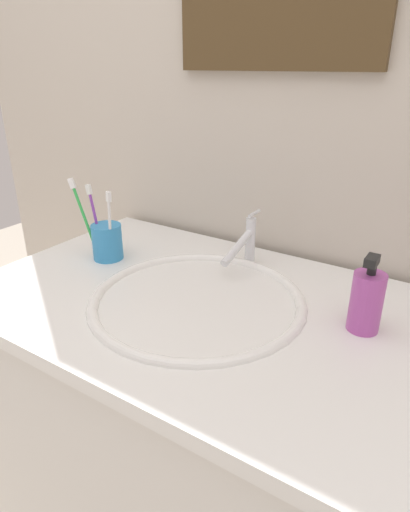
{
  "coord_description": "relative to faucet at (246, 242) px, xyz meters",
  "views": [
    {
      "loc": [
        0.45,
        -0.67,
        1.33
      ],
      "look_at": [
        0.01,
        0.02,
        0.97
      ],
      "focal_mm": 30.67,
      "sensor_mm": 36.0,
      "label": 1
    }
  ],
  "objects": [
    {
      "name": "vanity_counter",
      "position": [
        -0.01,
        -0.2,
        -0.5
      ],
      "size": [
        0.95,
        0.62,
        0.88
      ],
      "color": "silver",
      "rests_on": "ground"
    },
    {
      "name": "faucet",
      "position": [
        0.0,
        0.0,
        0.0
      ],
      "size": [
        0.02,
        0.17,
        0.12
      ],
      "color": "silver",
      "rests_on": "sink_basin"
    },
    {
      "name": "toothbrush_cup",
      "position": [
        -0.31,
        -0.15,
        -0.02
      ],
      "size": [
        0.07,
        0.07,
        0.09
      ],
      "primitive_type": "cylinder",
      "color": "#338CCC",
      "rests_on": "vanity_counter"
    },
    {
      "name": "sink_basin",
      "position": [
        0.0,
        -0.21,
        -0.1
      ],
      "size": [
        0.45,
        0.45,
        0.11
      ],
      "color": "white",
      "rests_on": "vanity_counter"
    },
    {
      "name": "soap_dispenser",
      "position": [
        0.31,
        -0.13,
        -0.0
      ],
      "size": [
        0.06,
        0.06,
        0.15
      ],
      "color": "#B24CA5",
      "rests_on": "vanity_counter"
    },
    {
      "name": "tiled_wall_back",
      "position": [
        -0.01,
        0.15,
        0.26
      ],
      "size": [
        2.15,
        0.04,
        2.4
      ],
      "primitive_type": "cube",
      "color": "beige",
      "rests_on": "ground"
    },
    {
      "name": "toothbrush_white",
      "position": [
        -0.28,
        -0.17,
        0.05
      ],
      "size": [
        0.03,
        0.01,
        0.18
      ],
      "color": "white",
      "rests_on": "toothbrush_cup"
    },
    {
      "name": "toothbrush_green",
      "position": [
        -0.35,
        -0.18,
        0.06
      ],
      "size": [
        0.06,
        0.03,
        0.2
      ],
      "color": "green",
      "rests_on": "toothbrush_cup"
    },
    {
      "name": "toothbrush_purple",
      "position": [
        -0.34,
        -0.16,
        0.05
      ],
      "size": [
        0.04,
        0.01,
        0.18
      ],
      "color": "purple",
      "rests_on": "toothbrush_cup"
    }
  ]
}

